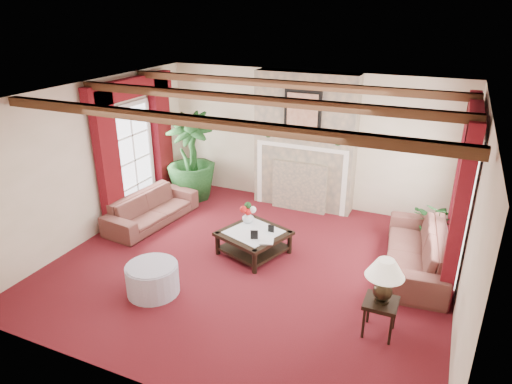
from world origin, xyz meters
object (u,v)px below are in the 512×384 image
at_px(sofa_left, 151,204).
at_px(potted_palm, 192,175).
at_px(coffee_table, 254,243).
at_px(ottoman, 153,279).
at_px(sofa_right, 417,243).
at_px(side_table, 379,317).

distance_m(sofa_left, potted_palm, 1.36).
relative_size(sofa_left, coffee_table, 2.04).
bearing_deg(potted_palm, ottoman, -68.33).
xyz_separation_m(sofa_left, ottoman, (1.38, -1.90, -0.16)).
bearing_deg(potted_palm, coffee_table, -37.46).
height_order(sofa_right, ottoman, sofa_right).
xyz_separation_m(potted_palm, coffee_table, (2.17, -1.66, -0.31)).
height_order(sofa_left, ottoman, sofa_left).
relative_size(sofa_left, ottoman, 2.64).
bearing_deg(ottoman, coffee_table, 61.21).
distance_m(coffee_table, side_table, 2.54).
height_order(coffee_table, side_table, side_table).
bearing_deg(potted_palm, side_table, -32.79).
bearing_deg(sofa_right, sofa_left, -92.34).
xyz_separation_m(sofa_right, coffee_table, (-2.50, -0.61, -0.23)).
distance_m(sofa_left, coffee_table, 2.28).
height_order(potted_palm, ottoman, potted_palm).
relative_size(potted_palm, ottoman, 2.52).
xyz_separation_m(coffee_table, ottoman, (-0.88, -1.59, 0.02)).
bearing_deg(sofa_right, coffee_table, -82.20).
relative_size(sofa_left, sofa_right, 0.87).
distance_m(sofa_left, sofa_right, 4.76).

